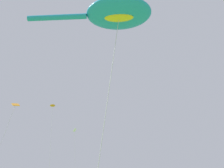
# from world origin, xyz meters

# --- Properties ---
(big_show_kite) EXTENTS (6.52, 4.47, 14.22)m
(big_show_kite) POSITION_xyz_m (-1.26, 6.72, 13.77)
(big_show_kite) COLOR #1E8CBF
(big_show_kite) RESTS_ON ground
(small_kite_diamond_red) EXTENTS (1.57, 1.40, 15.18)m
(small_kite_diamond_red) POSITION_xyz_m (-4.36, 20.03, 13.30)
(small_kite_diamond_red) COLOR orange
(small_kite_diamond_red) RESTS_ON ground
(small_kite_box_yellow) EXTENTS (2.35, 0.86, 19.31)m
(small_kite_box_yellow) POSITION_xyz_m (4.69, 29.10, 15.89)
(small_kite_box_yellow) COLOR white
(small_kite_box_yellow) RESTS_ON ground
(small_kite_streamer_purple) EXTENTS (1.71, 2.16, 19.55)m
(small_kite_streamer_purple) POSITION_xyz_m (0.24, 25.25, 18.16)
(small_kite_streamer_purple) COLOR orange
(small_kite_streamer_purple) RESTS_ON ground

